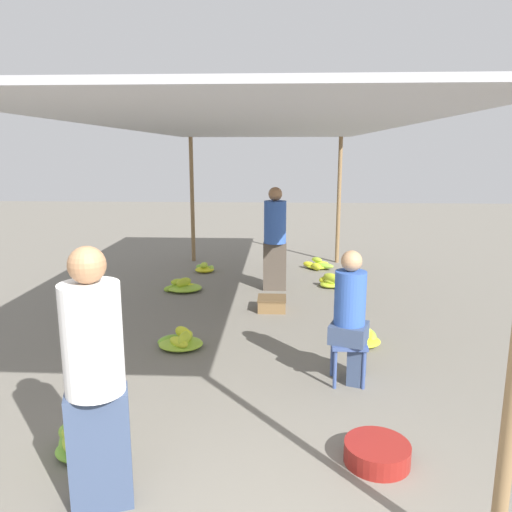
{
  "coord_description": "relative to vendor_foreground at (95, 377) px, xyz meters",
  "views": [
    {
      "loc": [
        0.32,
        -2.03,
        2.24
      ],
      "look_at": [
        0.0,
        4.41,
        0.88
      ],
      "focal_mm": 35.0,
      "sensor_mm": 36.0,
      "label": 1
    }
  ],
  "objects": [
    {
      "name": "basin_black",
      "position": [
        1.85,
        0.53,
        -0.81
      ],
      "size": [
        0.48,
        0.48,
        0.15
      ],
      "color": "maroon",
      "rests_on": "ground"
    },
    {
      "name": "canopy_post_back_left",
      "position": [
        -0.68,
        7.27,
        0.37
      ],
      "size": [
        0.08,
        0.08,
        2.51
      ],
      "primitive_type": "cylinder",
      "color": "olive",
      "rests_on": "ground"
    },
    {
      "name": "shopper_walking_mid",
      "position": [
        1.03,
        5.17,
        -0.01
      ],
      "size": [
        0.37,
        0.36,
        1.68
      ],
      "color": "#4C4238",
      "rests_on": "ground"
    },
    {
      "name": "banana_pile_left_3",
      "position": [
        -0.3,
        6.34,
        -0.82
      ],
      "size": [
        0.41,
        0.44,
        0.18
      ],
      "color": "#93BF32",
      "rests_on": "ground"
    },
    {
      "name": "crate_near",
      "position": [
        1.01,
        4.07,
        -0.79
      ],
      "size": [
        0.41,
        0.41,
        0.19
      ],
      "color": "brown",
      "rests_on": "ground"
    },
    {
      "name": "canopy_post_back_right",
      "position": [
        2.28,
        7.27,
        0.37
      ],
      "size": [
        0.08,
        0.08,
        2.51
      ],
      "primitive_type": "cylinder",
      "color": "olive",
      "rests_on": "ground"
    },
    {
      "name": "banana_pile_right_1",
      "position": [
        2.06,
        2.83,
        -0.81
      ],
      "size": [
        0.59,
        0.49,
        0.23
      ],
      "color": "#ADCA2D",
      "rests_on": "ground"
    },
    {
      "name": "banana_pile_right_0",
      "position": [
        2.01,
        5.34,
        -0.79
      ],
      "size": [
        0.51,
        0.45,
        0.25
      ],
      "color": "#B4CC2C",
      "rests_on": "ground"
    },
    {
      "name": "vendor_foreground",
      "position": [
        0.0,
        0.0,
        0.0
      ],
      "size": [
        0.46,
        0.46,
        1.7
      ],
      "color": "#384766",
      "rests_on": "ground"
    },
    {
      "name": "vendor_seated",
      "position": [
        1.81,
        1.84,
        -0.19
      ],
      "size": [
        0.43,
        0.43,
        1.33
      ],
      "color": "#384766",
      "rests_on": "ground"
    },
    {
      "name": "banana_pile_left_1",
      "position": [
        -0.46,
        5.01,
        -0.81
      ],
      "size": [
        0.63,
        0.51,
        0.22
      ],
      "color": "#B1CB2C",
      "rests_on": "ground"
    },
    {
      "name": "banana_pile_left_0",
      "position": [
        -0.38,
        0.53,
        -0.79
      ],
      "size": [
        0.46,
        0.5,
        0.24
      ],
      "color": "#7FB735",
      "rests_on": "ground"
    },
    {
      "name": "banana_pile_left_2",
      "position": [
        -0.02,
        2.61,
        -0.8
      ],
      "size": [
        0.58,
        0.54,
        0.24
      ],
      "color": "#C5D329",
      "rests_on": "ground"
    },
    {
      "name": "canopy_tarp",
      "position": [
        0.8,
        3.41,
        1.65
      ],
      "size": [
        3.36,
        8.12,
        0.04
      ],
      "primitive_type": "cube",
      "color": "#B2B2B7",
      "rests_on": "canopy_post_front_left"
    },
    {
      "name": "banana_pile_right_2",
      "position": [
        1.86,
        6.68,
        -0.81
      ],
      "size": [
        0.63,
        0.55,
        0.23
      ],
      "color": "#A5C62F",
      "rests_on": "ground"
    },
    {
      "name": "stool",
      "position": [
        1.79,
        1.83,
        -0.54
      ],
      "size": [
        0.34,
        0.34,
        0.43
      ],
      "color": "#384C84",
      "rests_on": "ground"
    }
  ]
}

